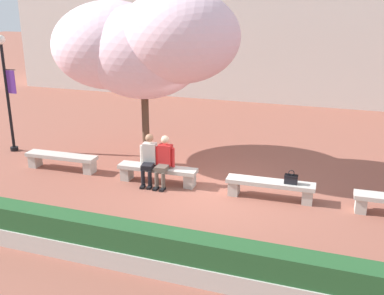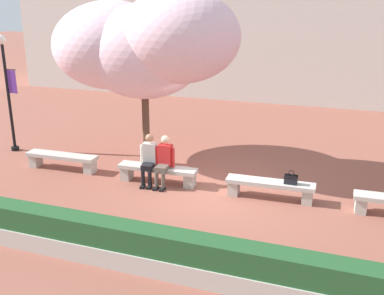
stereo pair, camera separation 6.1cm
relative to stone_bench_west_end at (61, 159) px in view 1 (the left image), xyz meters
name	(u,v)px [view 1 (the left image)]	position (x,y,z in m)	size (l,w,h in m)	color
ground_plane	(211,190)	(4.37, 0.00, -0.31)	(100.00, 100.00, 0.00)	#8E5142
stone_bench_west_end	(61,159)	(0.00, 0.00, 0.00)	(2.10, 0.50, 0.45)	#BCB7AD
stone_bench_near_west	(157,172)	(2.91, 0.00, 0.00)	(2.10, 0.50, 0.45)	#BCB7AD
stone_bench_center	(270,186)	(5.83, 0.00, 0.00)	(2.10, 0.50, 0.45)	#BCB7AD
person_seated_left	(149,157)	(2.71, -0.05, 0.39)	(0.50, 0.72, 1.29)	black
person_seated_right	(164,159)	(3.13, -0.05, 0.39)	(0.51, 0.69, 1.29)	black
handbag	(291,179)	(6.30, -0.01, 0.27)	(0.30, 0.15, 0.34)	black
cherry_tree_main	(142,45)	(1.94, 1.33, 3.06)	(5.38, 3.63, 4.83)	#513828
lamp_post_with_banner	(6,83)	(-2.43, 0.94, 1.84)	(0.54, 0.28, 3.56)	black
planter_hedge_foreground	(149,250)	(4.37, -3.69, 0.08)	(13.62, 0.50, 0.80)	#BCB7AD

